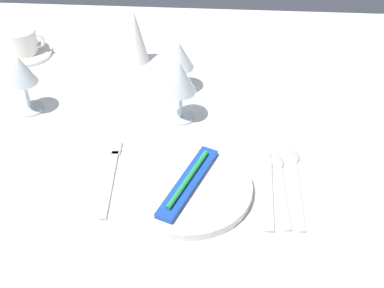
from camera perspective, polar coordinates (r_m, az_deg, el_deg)
dining_table at (r=1.29m, az=-1.16°, el=-0.05°), size 1.80×1.11×0.74m
dinner_plate at (r=1.05m, az=-0.41°, el=-4.74°), size 0.25×0.25×0.02m
toothbrush_package at (r=1.04m, az=-0.42°, el=-4.09°), size 0.11×0.21×0.02m
fork_outer at (r=1.10m, az=-8.66°, el=-3.23°), size 0.03×0.22×0.00m
dinner_knife at (r=1.07m, az=8.18°, el=-4.95°), size 0.02×0.22×0.00m
spoon_soup at (r=1.09m, az=9.47°, el=-3.96°), size 0.03×0.21×0.01m
spoon_dessert at (r=1.10m, az=11.07°, el=-3.65°), size 0.03×0.23×0.01m
saucer_left at (r=1.53m, az=-17.43°, el=9.30°), size 0.14×0.14×0.01m
coffee_cup_left at (r=1.51m, az=-17.64°, el=10.50°), size 0.10×0.08×0.06m
wine_glass_centre at (r=1.28m, az=-1.38°, el=9.27°), size 0.07×0.07×0.13m
wine_glass_left at (r=1.18m, az=-1.37°, el=6.96°), size 0.07×0.07×0.15m
wine_glass_far at (r=1.26m, az=-17.82°, el=7.25°), size 0.07×0.07×0.14m
napkin_folded at (r=1.41m, az=-6.09°, el=11.45°), size 0.06×0.06×0.15m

